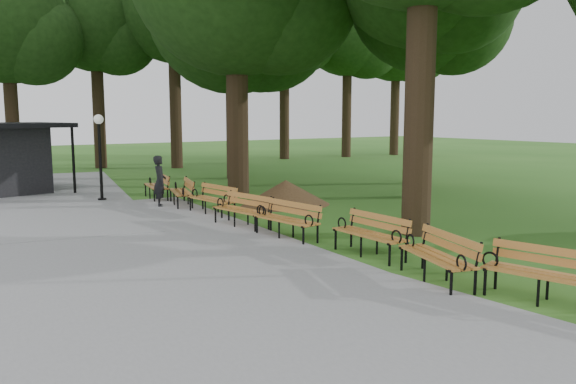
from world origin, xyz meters
TOP-DOWN VIEW (x-y plane):
  - ground at (0.00, 0.00)m, footprint 100.00×100.00m
  - path at (-4.00, 3.00)m, footprint 12.00×38.00m
  - person at (-0.92, 9.29)m, footprint 0.54×0.68m
  - lamp_post at (-2.13, 11.53)m, footprint 0.32×0.32m
  - dirt_mound at (2.60, 7.46)m, footprint 2.50×2.50m
  - bench_1 at (0.71, -2.74)m, footprint 1.12×2.00m
  - bench_2 at (0.19, -1.06)m, footprint 1.15×2.00m
  - bench_3 at (0.44, 0.96)m, footprint 0.67×1.91m
  - bench_4 at (-0.10, 3.26)m, footprint 0.92×1.97m
  - bench_5 at (-0.34, 5.02)m, footprint 0.96×1.98m
  - bench_6 at (-0.16, 7.14)m, footprint 0.90×1.97m
  - bench_7 at (-0.29, 9.13)m, footprint 1.09×2.00m
  - bench_8 at (-0.43, 10.99)m, footprint 0.94×1.98m
  - lawn_tree_4 at (4.90, 15.29)m, footprint 7.66×7.66m
  - tree_backdrop at (6.88, 22.80)m, footprint 37.40×9.59m

SIDE VIEW (x-z plane):
  - ground at x=0.00m, z-range 0.00..0.00m
  - path at x=-4.00m, z-range 0.00..0.06m
  - dirt_mound at x=2.60m, z-range 0.00..0.81m
  - bench_1 at x=0.71m, z-range 0.00..0.88m
  - bench_2 at x=0.19m, z-range 0.00..0.88m
  - bench_3 at x=0.44m, z-range 0.00..0.88m
  - bench_4 at x=-0.10m, z-range 0.00..0.88m
  - bench_5 at x=-0.34m, z-range 0.00..0.88m
  - bench_6 at x=-0.16m, z-range 0.00..0.88m
  - bench_7 at x=-0.29m, z-range 0.00..0.88m
  - bench_8 at x=-0.43m, z-range 0.00..0.88m
  - person at x=-0.92m, z-range 0.00..1.63m
  - lamp_post at x=-2.13m, z-range 0.66..3.55m
  - lawn_tree_4 at x=4.90m, z-range 1.86..13.33m
  - tree_backdrop at x=6.88m, z-range 0.00..16.43m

